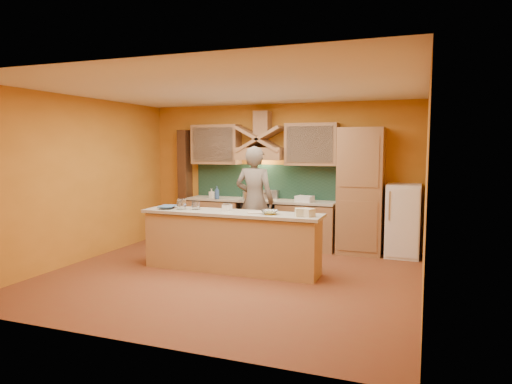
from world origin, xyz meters
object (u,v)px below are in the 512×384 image
(mixing_bowl, at_px, (270,212))
(stove, at_px, (260,223))
(fridge, at_px, (403,221))
(person, at_px, (255,201))
(kitchen_scale, at_px, (227,208))

(mixing_bowl, bearing_deg, stove, 113.71)
(fridge, distance_m, person, 2.66)
(stove, height_order, person, person)
(kitchen_scale, relative_size, mixing_bowl, 0.46)
(person, xyz_separation_m, mixing_bowl, (0.68, -1.16, -0.01))
(fridge, xyz_separation_m, mixing_bowl, (-1.84, -1.96, 0.33))
(stove, xyz_separation_m, kitchen_scale, (0.10, -1.83, 0.54))
(person, bearing_deg, stove, -76.13)
(person, distance_m, kitchen_scale, 1.04)
(stove, relative_size, fridge, 0.69)
(fridge, bearing_deg, person, -162.47)
(fridge, relative_size, person, 0.66)
(person, bearing_deg, kitchen_scale, 86.53)
(fridge, height_order, mixing_bowl, fridge)
(fridge, bearing_deg, kitchen_scale, -144.82)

